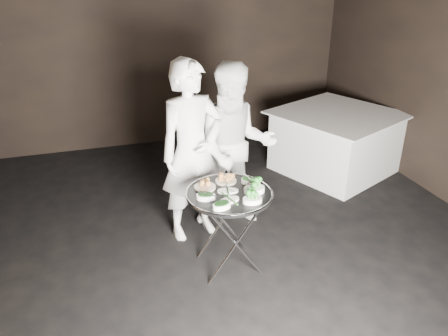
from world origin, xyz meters
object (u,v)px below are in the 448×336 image
object	(u,v)px
waiter_left	(192,152)
waiter_right	(235,147)
serving_tray	(229,194)
dining_table	(335,142)
tray_stand	(229,227)

from	to	relation	value
waiter_left	waiter_right	xyz separation A→B (m)	(0.48, 0.09, -0.04)
serving_tray	waiter_right	size ratio (longest dim) A/B	0.44
waiter_left	dining_table	distance (m)	2.44
waiter_right	tray_stand	bearing A→B (deg)	-101.35
serving_tray	dining_table	size ratio (longest dim) A/B	0.53
tray_stand	waiter_right	xyz separation A→B (m)	(0.31, 0.74, 0.45)
serving_tray	tray_stand	bearing A→B (deg)	0.00
waiter_left	dining_table	world-z (taller)	waiter_left
serving_tray	waiter_left	xyz separation A→B (m)	(-0.17, 0.66, 0.15)
tray_stand	serving_tray	size ratio (longest dim) A/B	0.99
tray_stand	waiter_left	bearing A→B (deg)	104.33
waiter_left	dining_table	size ratio (longest dim) A/B	1.27
dining_table	waiter_right	bearing A→B (deg)	-153.81
serving_tray	dining_table	xyz separation A→B (m)	(2.03, 1.59, -0.35)
serving_tray	dining_table	world-z (taller)	dining_table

